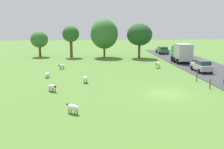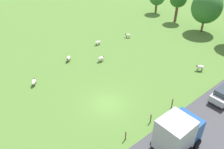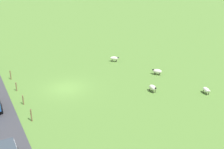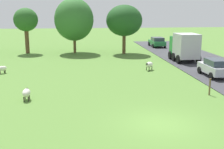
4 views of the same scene
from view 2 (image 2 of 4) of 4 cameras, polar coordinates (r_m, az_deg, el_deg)
The scene contains 13 objects.
ground_plane at distance 24.91m, azimuth -1.20°, elevation -7.49°, with size 160.00×160.00×0.00m, color #517A33.
sheep_0 at distance 40.27m, azimuth 4.10°, elevation 10.10°, with size 1.01×0.89×0.73m.
sheep_1 at distance 29.05m, azimuth -19.49°, elevation -1.75°, with size 1.14×1.01×0.74m.
sheep_2 at distance 32.43m, azimuth -2.88°, elevation 4.17°, with size 0.57×1.14×0.79m.
sheep_3 at distance 32.48m, azimuth 21.74°, elevation 1.78°, with size 1.08×1.10×0.86m.
sheep_4 at distance 33.16m, azimuth -11.15°, elevation 4.14°, with size 1.14×1.15×0.74m.
sheep_5 at distance 37.50m, azimuth -3.69°, elevation 8.25°, with size 0.62×1.18×0.69m.
tree_0 at distance 48.61m, azimuth 16.69°, elevation 17.96°, with size 3.30×3.30×6.22m.
tree_1 at distance 44.84m, azimuth 23.21°, elevation 15.64°, with size 5.38×5.38×7.54m.
fence_post_1 at distance 20.99m, azimuth 3.52°, elevation -15.42°, with size 0.12×0.12×1.00m, color brown.
fence_post_2 at distance 22.77m, azimuth 9.94°, elevation -11.07°, with size 0.12×0.12×1.04m, color brown.
fence_post_3 at distance 24.85m, azimuth 15.23°, elevation -7.17°, with size 0.12×0.12×1.23m, color brown.
truck_1 at distance 20.12m, azimuth 16.56°, elevation -14.21°, with size 2.75×3.88×3.48m.
Camera 2 is at (14.84, -11.70, 16.23)m, focal length 35.53 mm.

